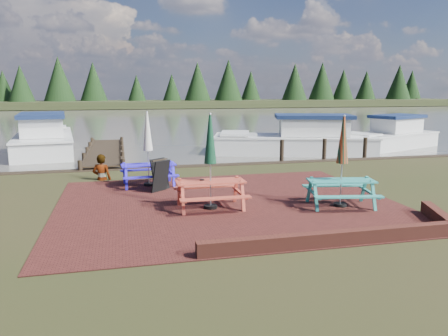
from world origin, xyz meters
TOP-DOWN VIEW (x-y plane):
  - ground at (0.00, 0.00)m, footprint 120.00×120.00m
  - paving at (0.00, 1.00)m, footprint 9.00×7.50m
  - brick_wall at (2.15, -2.42)m, footprint 6.21×1.79m
  - water at (0.00, 37.00)m, footprint 120.00×60.00m
  - far_treeline at (0.00, 66.00)m, footprint 120.00×10.00m
  - picnic_table_teal at (2.79, 0.04)m, footprint 1.97×1.82m
  - picnic_table_red at (-0.56, 0.63)m, footprint 1.77×1.58m
  - picnic_table_blue at (-1.93, 3.73)m, footprint 1.77×1.60m
  - chalkboard at (-1.64, 2.92)m, footprint 0.61×0.89m
  - jetty at (-3.50, 11.28)m, footprint 1.76×9.08m
  - boat_jetty at (-6.58, 13.72)m, footprint 3.61×8.11m
  - boat_near at (5.98, 10.49)m, footprint 8.50×5.01m
  - boat_far at (11.73, 11.18)m, footprint 6.81×4.50m
  - person at (-3.43, 5.06)m, footprint 0.73×0.59m

SIDE VIEW (x-z plane):
  - ground at x=0.00m, z-range 0.00..0.00m
  - water at x=0.00m, z-range -0.01..0.01m
  - paving at x=0.00m, z-range 0.00..0.02m
  - jetty at x=-3.50m, z-range -0.39..0.61m
  - brick_wall at x=2.15m, z-range 0.00..0.30m
  - boat_far at x=11.73m, z-range -0.60..1.40m
  - boat_near at x=5.98m, z-range -0.64..1.54m
  - boat_jetty at x=-6.58m, z-range -0.66..1.61m
  - chalkboard at x=-1.64m, z-range 0.02..0.99m
  - picnic_table_blue at x=-1.93m, z-range -0.35..2.00m
  - picnic_table_teal at x=2.79m, z-range -0.36..2.03m
  - picnic_table_red at x=-0.56m, z-range -0.37..2.08m
  - person at x=-3.43m, z-range 0.00..1.74m
  - far_treeline at x=0.00m, z-range -0.77..7.33m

